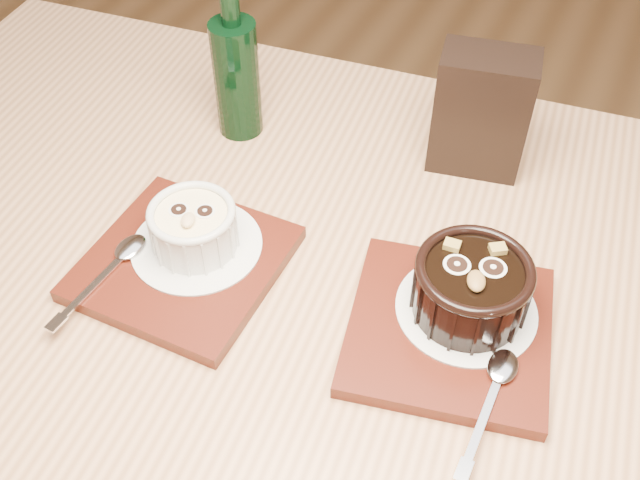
# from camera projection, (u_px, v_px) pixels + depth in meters

# --- Properties ---
(ground) EXTENTS (5.00, 5.00, 0.00)m
(ground) POSITION_uv_depth(u_px,v_px,m) (345.00, 441.00, 1.43)
(ground) COLOR brown
(ground) RESTS_ON ground
(table) EXTENTS (1.28, 0.92, 0.75)m
(table) POSITION_uv_depth(u_px,v_px,m) (323.00, 361.00, 0.77)
(table) COLOR #9E6A45
(table) RESTS_ON ground
(tray_left) EXTENTS (0.18, 0.18, 0.01)m
(tray_left) POSITION_uv_depth(u_px,v_px,m) (184.00, 263.00, 0.74)
(tray_left) COLOR #4E170D
(tray_left) RESTS_ON table
(doily_left) EXTENTS (0.13, 0.13, 0.00)m
(doily_left) POSITION_uv_depth(u_px,v_px,m) (197.00, 245.00, 0.74)
(doily_left) COLOR white
(doily_left) RESTS_ON tray_left
(ramekin_white) EXTENTS (0.09, 0.09, 0.05)m
(ramekin_white) POSITION_uv_depth(u_px,v_px,m) (193.00, 226.00, 0.72)
(ramekin_white) COLOR silver
(ramekin_white) RESTS_ON doily_left
(spoon_left) EXTENTS (0.04, 0.14, 0.01)m
(spoon_left) POSITION_uv_depth(u_px,v_px,m) (107.00, 271.00, 0.71)
(spoon_left) COLOR white
(spoon_left) RESTS_ON tray_left
(tray_right) EXTENTS (0.21, 0.21, 0.01)m
(tray_right) POSITION_uv_depth(u_px,v_px,m) (449.00, 330.00, 0.68)
(tray_right) COLOR #4E170D
(tray_right) RESTS_ON table
(doily_right) EXTENTS (0.13, 0.13, 0.00)m
(doily_right) POSITION_uv_depth(u_px,v_px,m) (466.00, 309.00, 0.69)
(doily_right) COLOR white
(doily_right) RESTS_ON tray_right
(ramekin_dark) EXTENTS (0.11, 0.11, 0.06)m
(ramekin_dark) POSITION_uv_depth(u_px,v_px,m) (471.00, 286.00, 0.66)
(ramekin_dark) COLOR black
(ramekin_dark) RESTS_ON doily_right
(spoon_right) EXTENTS (0.03, 0.13, 0.01)m
(spoon_right) POSITION_uv_depth(u_px,v_px,m) (491.00, 398.00, 0.62)
(spoon_right) COLOR white
(spoon_right) RESTS_ON tray_right
(condiment_stand) EXTENTS (0.11, 0.08, 0.14)m
(condiment_stand) POSITION_uv_depth(u_px,v_px,m) (481.00, 112.00, 0.80)
(condiment_stand) COLOR black
(condiment_stand) RESTS_ON table
(green_bottle) EXTENTS (0.05, 0.05, 0.20)m
(green_bottle) POSITION_uv_depth(u_px,v_px,m) (236.00, 74.00, 0.84)
(green_bottle) COLOR black
(green_bottle) RESTS_ON table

